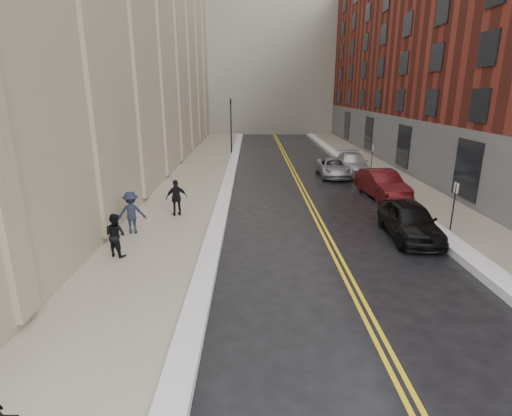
{
  "coord_description": "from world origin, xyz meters",
  "views": [
    {
      "loc": [
        -0.65,
        -8.14,
        5.93
      ],
      "look_at": [
        -0.5,
        6.48,
        1.6
      ],
      "focal_mm": 28.0,
      "sensor_mm": 36.0,
      "label": 1
    }
  ],
  "objects_px": {
    "pedestrian_a": "(115,235)",
    "pedestrian_c": "(177,198)",
    "pedestrian_b": "(132,213)",
    "car_maroon": "(382,184)",
    "car_silver_near": "(352,163)",
    "car_silver_far": "(334,167)",
    "car_black": "(410,220)"
  },
  "relations": [
    {
      "from": "pedestrian_a",
      "to": "pedestrian_c",
      "type": "height_order",
      "value": "pedestrian_c"
    },
    {
      "from": "pedestrian_a",
      "to": "pedestrian_b",
      "type": "distance_m",
      "value": 2.41
    },
    {
      "from": "pedestrian_b",
      "to": "pedestrian_c",
      "type": "bearing_deg",
      "value": -128.6
    },
    {
      "from": "car_maroon",
      "to": "car_silver_near",
      "type": "height_order",
      "value": "car_maroon"
    },
    {
      "from": "pedestrian_a",
      "to": "pedestrian_c",
      "type": "relative_size",
      "value": 0.92
    },
    {
      "from": "pedestrian_a",
      "to": "pedestrian_b",
      "type": "xyz_separation_m",
      "value": [
        -0.11,
        2.41,
        0.1
      ]
    },
    {
      "from": "car_silver_far",
      "to": "pedestrian_c",
      "type": "xyz_separation_m",
      "value": [
        -9.44,
        -9.72,
        0.38
      ]
    },
    {
      "from": "car_maroon",
      "to": "car_silver_near",
      "type": "relative_size",
      "value": 0.92
    },
    {
      "from": "car_silver_near",
      "to": "pedestrian_c",
      "type": "relative_size",
      "value": 2.9
    },
    {
      "from": "car_maroon",
      "to": "car_silver_far",
      "type": "height_order",
      "value": "car_maroon"
    },
    {
      "from": "car_maroon",
      "to": "pedestrian_a",
      "type": "relative_size",
      "value": 2.93
    },
    {
      "from": "car_silver_near",
      "to": "car_silver_far",
      "type": "height_order",
      "value": "car_silver_near"
    },
    {
      "from": "car_silver_near",
      "to": "pedestrian_a",
      "type": "relative_size",
      "value": 3.17
    },
    {
      "from": "car_maroon",
      "to": "pedestrian_b",
      "type": "distance_m",
      "value": 13.99
    },
    {
      "from": "car_silver_far",
      "to": "car_black",
      "type": "bearing_deg",
      "value": -85.78
    },
    {
      "from": "car_silver_far",
      "to": "car_silver_near",
      "type": "bearing_deg",
      "value": 33.4
    },
    {
      "from": "car_silver_far",
      "to": "pedestrian_c",
      "type": "bearing_deg",
      "value": -133.05
    },
    {
      "from": "car_silver_far",
      "to": "pedestrian_c",
      "type": "height_order",
      "value": "pedestrian_c"
    },
    {
      "from": "car_maroon",
      "to": "car_silver_far",
      "type": "relative_size",
      "value": 1.01
    },
    {
      "from": "car_maroon",
      "to": "pedestrian_b",
      "type": "height_order",
      "value": "pedestrian_b"
    },
    {
      "from": "car_silver_far",
      "to": "pedestrian_c",
      "type": "relative_size",
      "value": 2.65
    },
    {
      "from": "car_maroon",
      "to": "car_silver_far",
      "type": "distance_m",
      "value": 6.05
    },
    {
      "from": "pedestrian_c",
      "to": "car_silver_far",
      "type": "bearing_deg",
      "value": -155.39
    },
    {
      "from": "car_black",
      "to": "pedestrian_b",
      "type": "bearing_deg",
      "value": -179.1
    },
    {
      "from": "pedestrian_a",
      "to": "car_silver_near",
      "type": "bearing_deg",
      "value": -103.92
    },
    {
      "from": "car_black",
      "to": "car_maroon",
      "type": "distance_m",
      "value": 6.68
    },
    {
      "from": "car_maroon",
      "to": "car_silver_near",
      "type": "distance_m",
      "value": 6.82
    },
    {
      "from": "car_silver_near",
      "to": "pedestrian_c",
      "type": "bearing_deg",
      "value": -131.02
    },
    {
      "from": "car_silver_near",
      "to": "pedestrian_c",
      "type": "xyz_separation_m",
      "value": [
        -11.0,
        -10.72,
        0.29
      ]
    },
    {
      "from": "car_black",
      "to": "pedestrian_a",
      "type": "xyz_separation_m",
      "value": [
        -11.44,
        -2.14,
        0.19
      ]
    },
    {
      "from": "pedestrian_c",
      "to": "car_maroon",
      "type": "bearing_deg",
      "value": 178.18
    },
    {
      "from": "pedestrian_c",
      "to": "pedestrian_a",
      "type": "bearing_deg",
      "value": 53.58
    }
  ]
}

